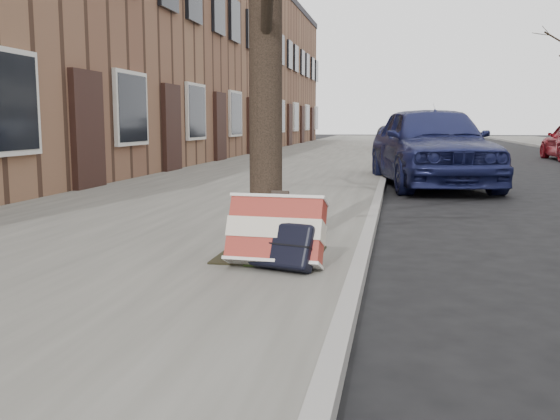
% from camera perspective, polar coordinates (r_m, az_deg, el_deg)
% --- Properties ---
extents(ground, '(120.00, 120.00, 0.00)m').
position_cam_1_polar(ground, '(4.15, 24.01, -9.97)').
color(ground, black).
rests_on(ground, ground).
extents(near_sidewalk, '(5.00, 70.00, 0.12)m').
position_cam_1_polar(near_sidewalk, '(19.08, 2.48, 4.50)').
color(near_sidewalk, gray).
rests_on(near_sidewalk, ground).
extents(house_near, '(6.80, 40.00, 7.00)m').
position_cam_1_polar(house_near, '(21.76, -13.09, 13.81)').
color(house_near, brown).
rests_on(house_near, ground).
extents(dirt_patch, '(0.85, 0.85, 0.02)m').
position_cam_1_polar(dirt_patch, '(5.27, -0.86, -4.08)').
color(dirt_patch, black).
rests_on(dirt_patch, near_sidewalk).
extents(suitcase_red, '(0.76, 0.45, 0.56)m').
position_cam_1_polar(suitcase_red, '(4.79, -0.35, -1.97)').
color(suitcase_red, maroon).
rests_on(suitcase_red, near_sidewalk).
extents(suitcase_navy, '(0.56, 0.42, 0.39)m').
position_cam_1_polar(suitcase_navy, '(4.70, 0.30, -3.25)').
color(suitcase_navy, black).
rests_on(suitcase_navy, near_sidewalk).
extents(car_near_front, '(2.68, 4.93, 1.59)m').
position_cam_1_polar(car_near_front, '(12.40, 13.65, 5.79)').
color(car_near_front, '#191E4C').
rests_on(car_near_front, ground).
extents(car_near_mid, '(2.44, 4.13, 1.29)m').
position_cam_1_polar(car_near_mid, '(16.46, 14.10, 5.74)').
color(car_near_mid, '#A2A4A9').
rests_on(car_near_mid, ground).
extents(car_near_back, '(3.61, 5.57, 1.43)m').
position_cam_1_polar(car_near_back, '(26.04, 12.45, 6.70)').
color(car_near_back, '#343439').
rests_on(car_near_back, ground).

